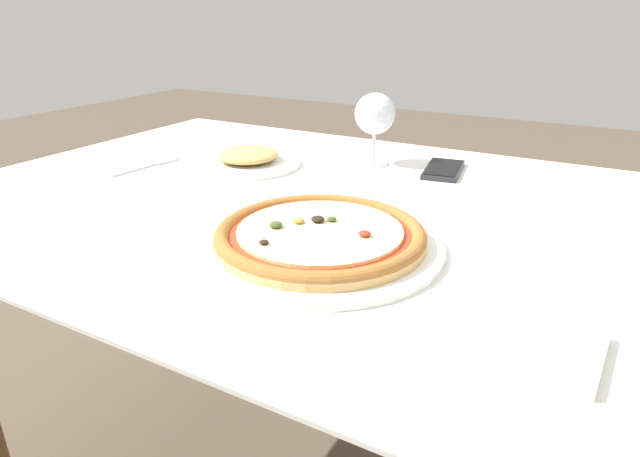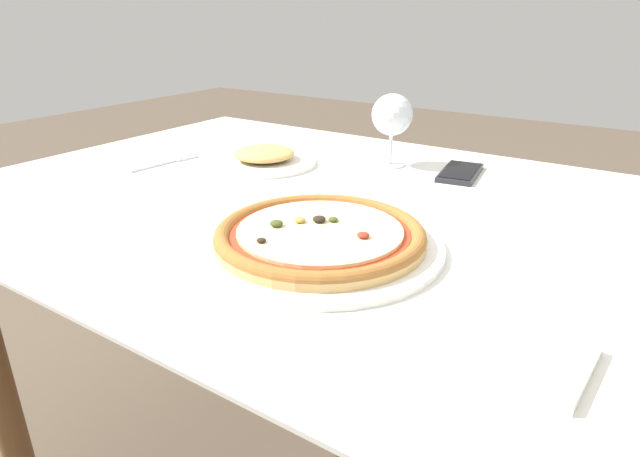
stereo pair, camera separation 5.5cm
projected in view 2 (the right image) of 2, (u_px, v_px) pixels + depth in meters
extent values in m
cube|color=brown|center=(299.00, 207.00, 0.98)|extent=(1.16, 0.85, 0.04)
cube|color=silver|center=(299.00, 196.00, 0.98)|extent=(1.26, 0.95, 0.01)
cylinder|color=brown|center=(235.00, 254.00, 1.67)|extent=(0.06, 0.06, 0.72)
cylinder|color=brown|center=(597.00, 368.00, 1.14)|extent=(0.06, 0.06, 0.72)
cylinder|color=white|center=(320.00, 245.00, 0.76)|extent=(0.35, 0.35, 0.01)
cylinder|color=#E0B26B|center=(320.00, 238.00, 0.75)|extent=(0.30, 0.30, 0.01)
torus|color=#A3662D|center=(320.00, 234.00, 0.75)|extent=(0.30, 0.30, 0.02)
cylinder|color=#BC381E|center=(320.00, 233.00, 0.75)|extent=(0.25, 0.25, 0.00)
cylinder|color=beige|center=(320.00, 230.00, 0.75)|extent=(0.23, 0.23, 0.00)
ellipsoid|color=#BC9342|center=(300.00, 220.00, 0.77)|extent=(0.02, 0.02, 0.01)
ellipsoid|color=#425123|center=(333.00, 219.00, 0.77)|extent=(0.01, 0.01, 0.01)
ellipsoid|color=#425123|center=(276.00, 223.00, 0.75)|extent=(0.02, 0.02, 0.01)
ellipsoid|color=#2D2319|center=(261.00, 240.00, 0.70)|extent=(0.01, 0.01, 0.01)
ellipsoid|color=#A83323|center=(363.00, 235.00, 0.72)|extent=(0.02, 0.02, 0.01)
ellipsoid|color=#2D2319|center=(319.00, 219.00, 0.77)|extent=(0.02, 0.02, 0.01)
cube|color=silver|center=(152.00, 166.00, 1.14)|extent=(0.02, 0.11, 0.00)
cube|color=silver|center=(176.00, 160.00, 1.18)|extent=(0.03, 0.02, 0.00)
cube|color=silver|center=(184.00, 156.00, 1.21)|extent=(0.01, 0.05, 0.00)
cube|color=silver|center=(186.00, 157.00, 1.21)|extent=(0.01, 0.05, 0.00)
cube|color=silver|center=(188.00, 158.00, 1.20)|extent=(0.01, 0.05, 0.00)
cube|color=silver|center=(190.00, 158.00, 1.20)|extent=(0.01, 0.05, 0.00)
cylinder|color=silver|center=(390.00, 164.00, 1.15)|extent=(0.07, 0.07, 0.00)
cylinder|color=silver|center=(390.00, 148.00, 1.14)|extent=(0.01, 0.01, 0.07)
sphere|color=silver|center=(392.00, 115.00, 1.11)|extent=(0.09, 0.09, 0.09)
cube|color=#232328|center=(460.00, 173.00, 1.08)|extent=(0.09, 0.15, 0.01)
cube|color=black|center=(460.00, 170.00, 1.08)|extent=(0.08, 0.14, 0.00)
cylinder|color=white|center=(265.00, 162.00, 1.16)|extent=(0.22, 0.22, 0.01)
ellipsoid|color=tan|center=(264.00, 153.00, 1.15)|extent=(0.13, 0.13, 0.03)
cube|color=silver|center=(508.00, 349.00, 0.53)|extent=(0.16, 0.12, 0.01)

